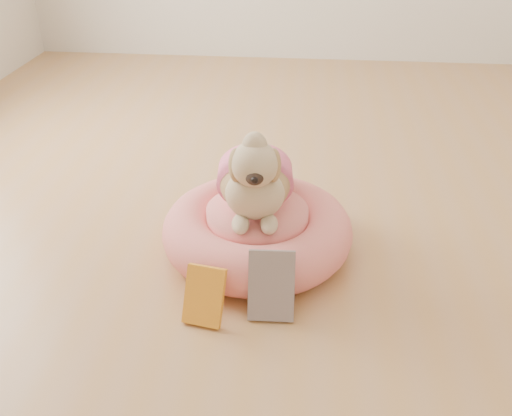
# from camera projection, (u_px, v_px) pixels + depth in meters

# --- Properties ---
(floor) EXTENTS (4.50, 4.50, 0.00)m
(floor) POSITION_uv_depth(u_px,v_px,m) (272.00, 204.00, 2.47)
(floor) COLOR tan
(floor) RESTS_ON ground
(pet_bed) EXTENTS (0.71, 0.71, 0.18)m
(pet_bed) POSITION_uv_depth(u_px,v_px,m) (257.00, 230.00, 2.13)
(pet_bed) COLOR #FF637D
(pet_bed) RESTS_ON floor
(dog) EXTENTS (0.38, 0.52, 0.36)m
(dog) POSITION_uv_depth(u_px,v_px,m) (255.00, 163.00, 2.00)
(dog) COLOR olive
(dog) RESTS_ON pet_bed
(book_yellow) EXTENTS (0.14, 0.13, 0.18)m
(book_yellow) POSITION_uv_depth(u_px,v_px,m) (204.00, 296.00, 1.79)
(book_yellow) COLOR yellow
(book_yellow) RESTS_ON floor
(book_white) EXTENTS (0.15, 0.12, 0.22)m
(book_white) POSITION_uv_depth(u_px,v_px,m) (271.00, 286.00, 1.81)
(book_white) COLOR silver
(book_white) RESTS_ON floor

